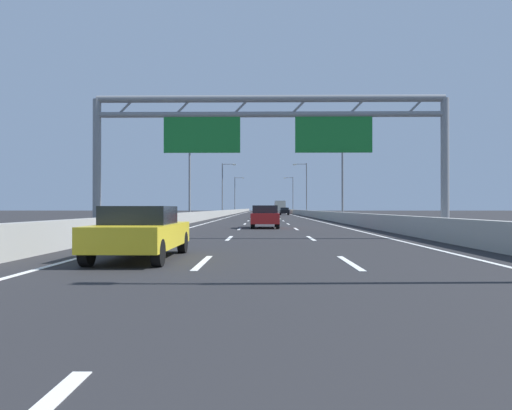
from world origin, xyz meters
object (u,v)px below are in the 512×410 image
object	(u,v)px
orange_car	(266,212)
streetlamp_left_far	(224,186)
streetlamp_right_far	(305,186)
streetlamp_right_distant	(292,193)
sign_gantry	(269,130)
black_car	(284,211)
silver_car	(264,210)
streetlamp_left_mid	(192,168)
box_truck	(280,206)
green_car	(266,213)
red_car	(265,216)
yellow_car	(141,232)
streetlamp_left_distant	(236,193)
streetlamp_right_mid	(340,168)

from	to	relation	value
orange_car	streetlamp_left_far	bearing A→B (deg)	111.38
streetlamp_right_far	streetlamp_right_distant	size ratio (longest dim) A/B	1.00
sign_gantry	black_car	bearing A→B (deg)	86.73
sign_gantry	silver_car	world-z (taller)	sign_gantry
sign_gantry	streetlamp_left_mid	bearing A→B (deg)	106.07
black_car	box_truck	size ratio (longest dim) A/B	0.54
streetlamp_left_mid	green_car	world-z (taller)	streetlamp_left_mid
green_car	sign_gantry	bearing A→B (deg)	-90.11
box_truck	orange_car	bearing A→B (deg)	-94.56
red_car	box_truck	size ratio (longest dim) A/B	0.48
streetlamp_left_mid	black_car	world-z (taller)	streetlamp_left_mid
orange_car	silver_car	distance (m)	58.49
streetlamp_right_far	yellow_car	world-z (taller)	streetlamp_right_far
streetlamp_left_mid	streetlamp_left_distant	world-z (taller)	same
streetlamp_left_distant	black_car	world-z (taller)	streetlamp_left_distant
streetlamp_left_distant	orange_car	world-z (taller)	streetlamp_left_distant
sign_gantry	streetlamp_right_mid	xyz separation A→B (m)	(7.49, 25.83, 0.60)
streetlamp_left_mid	streetlamp_right_distant	bearing A→B (deg)	78.80
streetlamp_right_mid	box_truck	size ratio (longest dim) A/B	1.10
sign_gantry	streetlamp_right_distant	bearing A→B (deg)	85.77
streetlamp_right_mid	yellow_car	size ratio (longest dim) A/B	2.20
green_car	yellow_car	size ratio (longest dim) A/B	1.03
green_car	red_car	size ratio (longest dim) A/B	1.07
streetlamp_right_distant	orange_car	size ratio (longest dim) A/B	2.25
streetlamp_right_distant	silver_car	distance (m)	8.91
streetlamp_left_mid	box_truck	bearing A→B (deg)	80.06
green_car	red_car	bearing A→B (deg)	-90.49
streetlamp_left_far	red_car	distance (m)	53.89
silver_car	box_truck	world-z (taller)	box_truck
silver_car	box_truck	size ratio (longest dim) A/B	0.53
streetlamp_right_distant	red_car	size ratio (longest dim) A/B	2.30
green_car	streetlamp_left_far	bearing A→B (deg)	104.89
streetlamp_right_far	black_car	bearing A→B (deg)	140.76
yellow_car	box_truck	bearing A→B (deg)	85.72
streetlamp_left_far	streetlamp_right_mid	bearing A→B (deg)	-68.39
streetlamp_left_far	green_car	world-z (taller)	streetlamp_left_far
green_car	streetlamp_right_far	bearing A→B (deg)	75.27
streetlamp_right_distant	silver_car	world-z (taller)	streetlamp_right_distant
red_car	streetlamp_left_distant	bearing A→B (deg)	94.59
streetlamp_right_far	orange_car	distance (m)	21.30
streetlamp_left_distant	sign_gantry	bearing A→B (deg)	-85.80
streetlamp_left_mid	silver_car	world-z (taller)	streetlamp_left_mid
streetlamp_right_mid	orange_car	world-z (taller)	streetlamp_right_mid
streetlamp_right_distant	orange_car	distance (m)	57.81
streetlamp_left_distant	red_car	world-z (taller)	streetlamp_left_distant
streetlamp_right_far	orange_car	size ratio (longest dim) A/B	2.25
sign_gantry	box_truck	xyz separation A→B (m)	(3.86, 90.32, -3.12)
silver_car	black_car	bearing A→B (deg)	-83.96
orange_car	yellow_car	size ratio (longest dim) A/B	0.98
streetlamp_left_far	red_car	world-z (taller)	streetlamp_left_far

